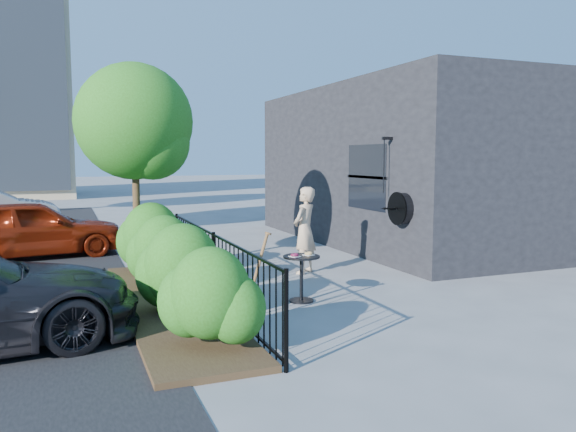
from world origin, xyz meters
name	(u,v)px	position (x,y,z in m)	size (l,w,h in m)	color
ground	(304,294)	(0.00, 0.00, 0.00)	(120.00, 120.00, 0.00)	gray
shop_building	(425,166)	(5.50, 4.50, 2.00)	(6.22, 9.00, 4.00)	black
fence	(214,267)	(-1.50, 0.00, 0.56)	(0.05, 6.05, 1.10)	black
planting_bed	(169,305)	(-2.20, 0.00, 0.04)	(1.30, 6.00, 0.08)	#382616
shrubs	(173,260)	(-2.10, 0.10, 0.70)	(1.10, 5.60, 1.24)	#276216
patio_tree	(138,129)	(-2.24, 2.76, 2.76)	(2.20, 2.20, 3.94)	#3F2B19
cafe_table	(301,270)	(-0.22, -0.41, 0.50)	(0.57, 0.57, 0.77)	black
woman	(305,230)	(0.68, 1.55, 0.83)	(0.61, 0.40, 1.67)	tan
shovel	(254,282)	(-1.25, -1.20, 0.55)	(0.43, 0.16, 1.26)	brown
car_red	(32,229)	(-4.28, 5.33, 0.65)	(1.54, 3.84, 1.31)	maroon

